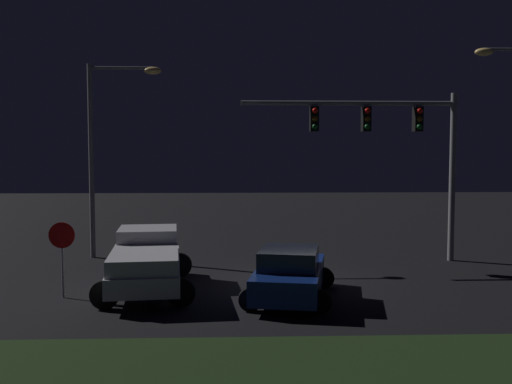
# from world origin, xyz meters

# --- Properties ---
(ground_plane) EXTENTS (80.00, 80.00, 0.00)m
(ground_plane) POSITION_xyz_m (0.00, 0.00, 0.00)
(ground_plane) COLOR black
(pickup_truck) EXTENTS (3.23, 5.57, 1.80)m
(pickup_truck) POSITION_xyz_m (-4.43, -1.27, 1.00)
(pickup_truck) COLOR #B7B7BC
(pickup_truck) RESTS_ON ground_plane
(car_sedan) EXTENTS (3.02, 4.66, 1.51)m
(car_sedan) POSITION_xyz_m (-0.13, -2.59, 0.74)
(car_sedan) COLOR navy
(car_sedan) RESTS_ON ground_plane
(traffic_signal_gantry) EXTENTS (8.32, 0.56, 6.50)m
(traffic_signal_gantry) POSITION_xyz_m (4.30, 3.18, 4.90)
(traffic_signal_gantry) COLOR slate
(traffic_signal_gantry) RESTS_ON ground_plane
(street_lamp_left) EXTENTS (2.93, 0.44, 7.69)m
(street_lamp_left) POSITION_xyz_m (-6.77, 4.39, 4.91)
(street_lamp_left) COLOR slate
(street_lamp_left) RESTS_ON ground_plane
(stop_sign) EXTENTS (0.76, 0.08, 2.23)m
(stop_sign) POSITION_xyz_m (-6.74, -2.19, 1.56)
(stop_sign) COLOR slate
(stop_sign) RESTS_ON ground_plane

